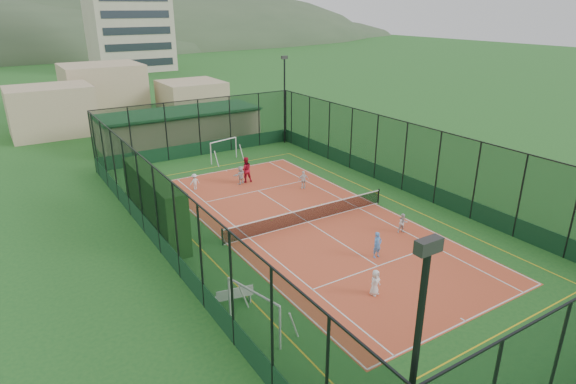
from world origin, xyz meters
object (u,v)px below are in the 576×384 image
floodlight_ne (285,101)px  child_far_back (241,175)px  child_near_mid (377,245)px  futsal_goal_near (254,312)px  clubhouse (180,127)px  futsal_goal_far (224,151)px  child_near_right (403,223)px  white_bench (233,295)px  coach (246,170)px  child_far_right (303,180)px  child_near_left (375,283)px  child_far_left (195,182)px

floodlight_ne → child_far_back: 12.64m
child_near_mid → child_far_back: 14.04m
floodlight_ne → futsal_goal_near: bearing=-124.3°
floodlight_ne → clubhouse: (-8.60, 5.40, -2.55)m
clubhouse → futsal_goal_far: clubhouse is taller
child_near_right → child_far_back: 13.29m
white_bench → coach: 16.13m
clubhouse → child_far_right: 17.25m
child_near_left → coach: 16.94m
child_near_mid → child_near_right: bearing=22.3°
white_bench → clubhouse: bearing=85.1°
child_far_right → coach: size_ratio=0.69×
futsal_goal_near → coach: size_ratio=1.56×
child_far_left → child_far_right: child_far_right is taller
child_near_right → child_far_left: (-7.67, 13.29, 0.00)m
clubhouse → child_near_right: clubhouse is taller
child_far_back → coach: 0.60m
clubhouse → coach: bearing=-89.4°
clubhouse → child_far_left: (-3.77, -12.91, -0.96)m
clubhouse → child_near_right: size_ratio=12.67×
futsal_goal_near → child_near_mid: (8.59, 2.14, -0.26)m
child_far_right → child_near_right: bearing=107.4°
clubhouse → coach: size_ratio=7.73×
futsal_goal_near → floodlight_ne: bearing=-49.1°
child_near_right → coach: coach is taller
white_bench → child_far_left: 15.13m
child_far_left → child_far_back: bearing=157.4°
floodlight_ne → child_far_back: size_ratio=5.95×
child_far_right → child_near_left: bearing=81.7°
futsal_goal_near → child_far_right: bearing=-55.6°
child_near_mid → child_far_right: 10.94m
futsal_goal_far → child_far_right: 9.51m
white_bench → futsal_goal_near: futsal_goal_near is taller
child_far_right → child_far_back: child_far_back is taller
futsal_goal_near → child_near_left: 6.11m
child_far_back → child_near_left: bearing=65.2°
floodlight_ne → child_near_right: floodlight_ne is taller
child_near_mid → child_far_back: bearing=92.9°
child_near_mid → child_far_back: size_ratio=1.04×
child_far_left → child_far_back: size_ratio=0.87×
futsal_goal_near → child_near_mid: futsal_goal_near is taller
white_bench → child_far_right: child_far_right is taller
coach → child_near_left: bearing=93.2°
white_bench → coach: size_ratio=0.86×
clubhouse → futsal_goal_near: (-7.99, -29.75, -0.59)m
child_near_mid → coach: coach is taller
child_near_left → child_far_left: (-1.86, 17.36, -0.03)m
floodlight_ne → coach: size_ratio=4.20×
child_near_left → child_far_right: child_far_right is taller
clubhouse → futsal_goal_far: 7.76m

